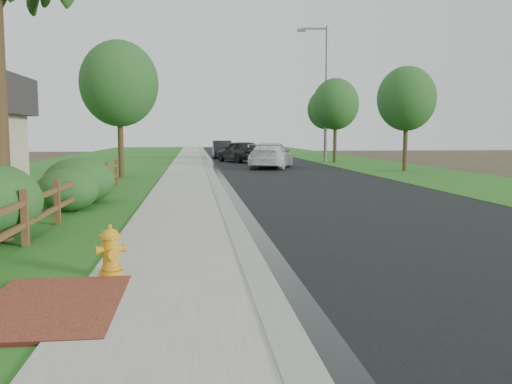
{
  "coord_description": "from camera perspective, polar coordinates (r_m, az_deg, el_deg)",
  "views": [
    {
      "loc": [
        -0.5,
        -7.47,
        2.11
      ],
      "look_at": [
        0.8,
        3.78,
        0.89
      ],
      "focal_mm": 38.0,
      "sensor_mm": 36.0,
      "label": 1
    }
  ],
  "objects": [
    {
      "name": "brick_patch",
      "position": [
        6.99,
        -20.75,
        -11.35
      ],
      "size": [
        1.6,
        2.4,
        0.11
      ],
      "primitive_type": "cube",
      "color": "maroon",
      "rests_on": "ground"
    },
    {
      "name": "fire_hydrant",
      "position": [
        8.08,
        -15.05,
        -6.07
      ],
      "size": [
        0.47,
        0.39,
        0.72
      ],
      "color": "#BE8216",
      "rests_on": "sidewalk"
    },
    {
      "name": "shrub_c",
      "position": [
        15.49,
        -19.24,
        0.18
      ],
      "size": [
        1.73,
        1.73,
        1.19
      ],
      "primitive_type": "ellipsoid",
      "rotation": [
        0.0,
        0.0,
        -0.05
      ],
      "color": "#19461E",
      "rests_on": "ground"
    },
    {
      "name": "sidewalk",
      "position": [
        42.52,
        -7.14,
        3.3
      ],
      "size": [
        2.2,
        90.0,
        0.1
      ],
      "primitive_type": "cube",
      "color": "gray",
      "rests_on": "ground"
    },
    {
      "name": "wet_gutter",
      "position": [
        42.54,
        -4.92,
        3.29
      ],
      "size": [
        0.5,
        90.0,
        0.0
      ],
      "primitive_type": "cube",
      "color": "black",
      "rests_on": "road"
    },
    {
      "name": "shrub_d",
      "position": [
        16.98,
        -18.13,
        1.08
      ],
      "size": [
        2.67,
        2.67,
        1.41
      ],
      "primitive_type": "ellipsoid",
      "rotation": [
        0.0,
        0.0,
        -0.36
      ],
      "color": "#19461E",
      "rests_on": "ground"
    },
    {
      "name": "white_suv",
      "position": [
        33.41,
        1.61,
        3.88
      ],
      "size": [
        3.7,
        5.78,
        1.56
      ],
      "primitive_type": "imported",
      "rotation": [
        0.0,
        0.0,
        2.83
      ],
      "color": "silver",
      "rests_on": "road"
    },
    {
      "name": "verge_far",
      "position": [
        44.18,
        9.18,
        3.34
      ],
      "size": [
        6.0,
        90.0,
        0.04
      ],
      "primitive_type": "cube",
      "color": "#1D5E1A",
      "rests_on": "ground"
    },
    {
      "name": "tree_far_right",
      "position": [
        51.77,
        7.34,
        8.63
      ],
      "size": [
        3.42,
        3.42,
        6.31
      ],
      "color": "#392517",
      "rests_on": "ground"
    },
    {
      "name": "boulder",
      "position": [
        17.48,
        -24.9,
        -0.29
      ],
      "size": [
        1.11,
        0.92,
        0.65
      ],
      "primitive_type": "ellipsoid",
      "rotation": [
        0.0,
        0.0,
        0.2
      ],
      "color": "brown",
      "rests_on": "ground"
    },
    {
      "name": "tree_near_right",
      "position": [
        31.52,
        15.57,
        9.42
      ],
      "size": [
        3.24,
        3.24,
        5.84
      ],
      "color": "#392517",
      "rests_on": "ground"
    },
    {
      "name": "grass_strip",
      "position": [
        42.58,
        -9.71,
        3.24
      ],
      "size": [
        1.6,
        90.0,
        0.06
      ],
      "primitive_type": "cube",
      "color": "#1D5E1A",
      "rests_on": "ground"
    },
    {
      "name": "tree_mid_right",
      "position": [
        40.04,
        8.37,
        9.13
      ],
      "size": [
        3.38,
        3.38,
        6.12
      ],
      "color": "#392517",
      "rests_on": "ground"
    },
    {
      "name": "dark_car_far",
      "position": [
        47.19,
        -3.57,
        4.5
      ],
      "size": [
        1.62,
        4.62,
        1.52
      ],
      "primitive_type": "imported",
      "rotation": [
        0.0,
        0.0,
        0.0
      ],
      "color": "black",
      "rests_on": "road"
    },
    {
      "name": "ranch_fence",
      "position": [
        14.29,
        -19.09,
        -0.2
      ],
      "size": [
        0.12,
        16.92,
        1.1
      ],
      "color": "#4D2819",
      "rests_on": "ground"
    },
    {
      "name": "road",
      "position": [
        42.82,
        0.25,
        3.32
      ],
      "size": [
        8.0,
        90.0,
        0.02
      ],
      "primitive_type": "cube",
      "color": "black",
      "rests_on": "ground"
    },
    {
      "name": "ground",
      "position": [
        7.78,
        -2.69,
        -9.61
      ],
      "size": [
        120.0,
        120.0,
        0.0
      ],
      "primitive_type": "plane",
      "color": "#3B2E20"
    },
    {
      "name": "streetlight",
      "position": [
        41.5,
        7.15,
        11.06
      ],
      "size": [
        2.33,
        0.48,
        10.08
      ],
      "color": "slate",
      "rests_on": "ground"
    },
    {
      "name": "lawn_near",
      "position": [
        43.17,
        -16.62,
        3.1
      ],
      "size": [
        9.0,
        90.0,
        0.04
      ],
      "primitive_type": "cube",
      "color": "#1D5E1A",
      "rests_on": "ground"
    },
    {
      "name": "curb",
      "position": [
        42.53,
        -5.39,
        3.34
      ],
      "size": [
        0.4,
        90.0,
        0.12
      ],
      "primitive_type": "cube",
      "color": "gray",
      "rests_on": "ground"
    },
    {
      "name": "dark_car_mid",
      "position": [
        40.3,
        -1.67,
        4.3
      ],
      "size": [
        3.63,
        5.1,
        1.61
      ],
      "primitive_type": "imported",
      "rotation": [
        0.0,
        0.0,
        3.55
      ],
      "color": "black",
      "rests_on": "road"
    },
    {
      "name": "tree_near_left",
      "position": [
        26.51,
        -14.21,
        10.98
      ],
      "size": [
        3.64,
        3.64,
        6.45
      ],
      "color": "#392517",
      "rests_on": "ground"
    }
  ]
}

